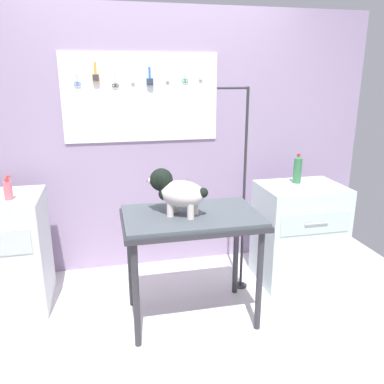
{
  "coord_description": "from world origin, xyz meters",
  "views": [
    {
      "loc": [
        -0.43,
        -2.2,
        1.74
      ],
      "look_at": [
        0.13,
        0.31,
        0.97
      ],
      "focal_mm": 36.83,
      "sensor_mm": 36.0,
      "label": 1
    }
  ],
  "objects_px": {
    "grooming_table": "(192,225)",
    "dog": "(176,191)",
    "cabinet_right": "(298,233)",
    "grooming_arm": "(243,200)",
    "soda_bottle": "(297,169)"
  },
  "relations": [
    {
      "from": "cabinet_right",
      "to": "soda_bottle",
      "type": "bearing_deg",
      "value": 93.98
    },
    {
      "from": "grooming_arm",
      "to": "dog",
      "type": "distance_m",
      "value": 0.71
    },
    {
      "from": "grooming_table",
      "to": "dog",
      "type": "relative_size",
      "value": 2.32
    },
    {
      "from": "dog",
      "to": "cabinet_right",
      "type": "distance_m",
      "value": 1.31
    },
    {
      "from": "grooming_table",
      "to": "grooming_arm",
      "type": "bearing_deg",
      "value": 33.75
    },
    {
      "from": "grooming_table",
      "to": "cabinet_right",
      "type": "xyz_separation_m",
      "value": [
        1.03,
        0.37,
        -0.3
      ]
    },
    {
      "from": "grooming_arm",
      "to": "soda_bottle",
      "type": "bearing_deg",
      "value": 13.46
    },
    {
      "from": "dog",
      "to": "grooming_table",
      "type": "bearing_deg",
      "value": -4.0
    },
    {
      "from": "grooming_arm",
      "to": "dog",
      "type": "relative_size",
      "value": 3.97
    },
    {
      "from": "grooming_arm",
      "to": "grooming_table",
      "type": "bearing_deg",
      "value": -146.25
    },
    {
      "from": "dog",
      "to": "cabinet_right",
      "type": "bearing_deg",
      "value": 17.59
    },
    {
      "from": "grooming_table",
      "to": "dog",
      "type": "height_order",
      "value": "dog"
    },
    {
      "from": "cabinet_right",
      "to": "soda_bottle",
      "type": "height_order",
      "value": "soda_bottle"
    },
    {
      "from": "cabinet_right",
      "to": "dog",
      "type": "bearing_deg",
      "value": -162.41
    },
    {
      "from": "cabinet_right",
      "to": "soda_bottle",
      "type": "distance_m",
      "value": 0.55
    }
  ]
}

